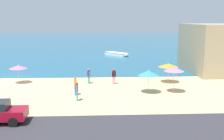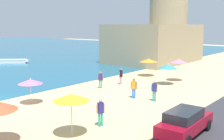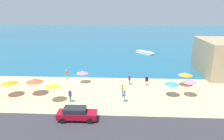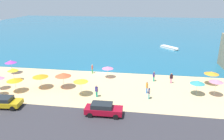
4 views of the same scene
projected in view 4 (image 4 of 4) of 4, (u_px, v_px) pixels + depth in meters
The scene contains 22 objects.
ground_plane at pixel (103, 72), 40.48m from camera, with size 160.00×160.00×0.00m, color #D3B581.
sea at pixel (128, 29), 91.89m from camera, with size 150.00×110.00×0.05m, color #1C5F81.
coastal_road at pixel (72, 126), 23.64m from camera, with size 80.00×8.00×0.06m, color #323137.
beach_umbrella_0 at pixel (11, 62), 38.89m from camera, with size 2.02×2.02×2.59m.
beach_umbrella_1 at pixel (81, 80), 30.27m from camera, with size 2.06×2.06×2.56m.
beach_umbrella_2 at pixel (197, 82), 30.53m from camera, with size 2.04×2.04×2.28m.
beach_umbrella_3 at pixel (212, 73), 34.13m from camera, with size 2.20×2.20×2.23m.
beach_umbrella_4 at pixel (40, 76), 32.74m from camera, with size 2.33×2.33×2.31m.
beach_umbrella_5 at pixel (63, 74), 32.81m from camera, with size 2.42×2.42×2.54m.
beach_umbrella_7 at pixel (216, 81), 30.08m from camera, with size 1.92×1.92×2.58m.
beach_umbrella_8 at pixel (13, 70), 35.73m from camera, with size 1.72×1.72×2.25m.
beach_umbrella_10 at pixel (108, 68), 37.11m from camera, with size 1.92×1.92×2.09m.
beach_umbrella_11 at pixel (15, 79), 31.49m from camera, with size 2.22×2.22×2.25m.
bather_0 at pixel (171, 78), 34.96m from camera, with size 0.57×0.23×1.75m.
bather_1 at pixel (147, 87), 31.40m from camera, with size 0.31×0.55×1.79m.
bather_2 at pixel (149, 92), 29.61m from camera, with size 0.25×0.57×1.76m.
bather_3 at pixel (154, 76), 35.78m from camera, with size 0.38×0.49×1.70m.
bather_4 at pixel (97, 90), 30.22m from camera, with size 0.53×0.34×1.78m.
bather_5 at pixel (92, 68), 39.52m from camera, with size 0.23×0.57×1.67m.
parked_car_0 at pixel (4, 102), 27.38m from camera, with size 4.26×2.23×1.39m.
parked_car_2 at pixel (103, 109), 25.56m from camera, with size 4.45×1.87×1.52m.
skiff_nearshore at pixel (169, 48), 57.96m from camera, with size 4.63×4.89×0.56m.
Camera 4 is at (7.42, -37.48, 13.47)m, focal length 35.00 mm.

